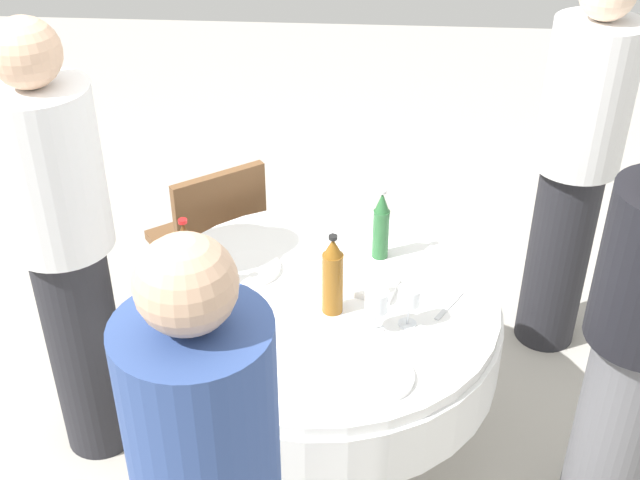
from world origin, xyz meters
TOP-DOWN VIEW (x-y plane):
  - ground_plane at (0.00, 0.00)m, footprint 10.00×10.00m
  - dining_table at (0.00, 0.00)m, footprint 1.24×1.24m
  - bottle_green_front at (0.26, -0.20)m, footprint 0.06×0.06m
  - bottle_amber_north at (-0.07, -0.05)m, footprint 0.07×0.07m
  - bottle_brown_outer at (-0.01, 0.44)m, footprint 0.07×0.07m
  - wine_glass_east at (-0.12, -0.29)m, footprint 0.07×0.07m
  - wine_glass_south at (-0.16, -0.19)m, footprint 0.08×0.08m
  - plate_rear at (0.14, 0.26)m, footprint 0.21×0.21m
  - plate_near at (-0.39, -0.20)m, footprint 0.21×0.21m
  - knife_north at (0.34, -0.01)m, footprint 0.18×0.02m
  - fork_outer at (-0.02, -0.43)m, footprint 0.16×0.11m
  - folded_napkin at (0.05, -0.19)m, footprint 0.17×0.17m
  - person_north at (0.76, -0.97)m, footprint 0.34×0.34m
  - person_outer at (0.02, 0.86)m, footprint 0.34×0.34m
  - person_east at (-0.23, -0.99)m, footprint 0.34×0.34m
  - chair_far at (0.68, 0.50)m, footprint 0.56×0.56m

SIDE VIEW (x-z plane):
  - ground_plane at x=0.00m, z-range 0.00..0.00m
  - chair_far at x=0.68m, z-range 0.08..0.95m
  - dining_table at x=0.00m, z-range 0.22..0.96m
  - knife_north at x=0.34m, z-range 0.74..0.74m
  - fork_outer at x=-0.02m, z-range 0.74..0.74m
  - plate_rear at x=0.14m, z-range 0.74..0.76m
  - plate_near at x=-0.39m, z-range 0.74..0.76m
  - folded_napkin at x=0.05m, z-range 0.74..0.76m
  - person_east at x=-0.23m, z-range 0.03..1.57m
  - wine_glass_south at x=-0.16m, z-range 0.77..0.92m
  - wine_glass_east at x=-0.12m, z-range 0.78..0.92m
  - bottle_green_front at x=0.26m, z-range 0.73..1.01m
  - person_north at x=0.76m, z-range 0.04..1.71m
  - bottle_brown_outer at x=-0.01m, z-range 0.73..1.02m
  - bottle_amber_north at x=-0.07m, z-range 0.73..1.02m
  - person_outer at x=0.02m, z-range 0.04..1.72m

